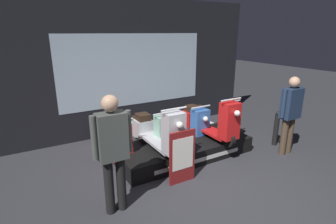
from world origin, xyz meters
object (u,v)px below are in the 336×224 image
at_px(scooter_backrow_1, 152,132).
at_px(scooter_display_right, 211,121).
at_px(scooter_backrow_2, 186,125).
at_px(price_sign_board, 182,157).
at_px(scooter_backrow_3, 216,119).
at_px(street_bollard, 276,128).
at_px(scooter_backrow_0, 113,140).
at_px(person_left_browsing, 113,147).
at_px(scooter_display_left, 159,132).
at_px(person_right_browsing, 290,110).

bearing_deg(scooter_backrow_1, scooter_display_right, -37.88).
relative_size(scooter_backrow_1, scooter_backrow_2, 1.00).
bearing_deg(price_sign_board, scooter_display_right, 31.65).
relative_size(scooter_backrow_3, street_bollard, 2.07).
relative_size(scooter_backrow_0, person_left_browsing, 0.96).
distance_m(scooter_display_right, price_sign_board, 1.40).
height_order(person_left_browsing, price_sign_board, person_left_browsing).
height_order(scooter_display_right, scooter_backrow_1, scooter_display_right).
bearing_deg(scooter_display_left, price_sign_board, -86.27).
relative_size(scooter_backrow_0, street_bollard, 2.07).
height_order(person_right_browsing, price_sign_board, person_right_browsing).
bearing_deg(scooter_display_right, person_right_browsing, -34.44).
distance_m(person_right_browsing, street_bollard, 0.70).
relative_size(scooter_display_right, person_left_browsing, 0.96).
distance_m(scooter_display_right, person_right_browsing, 1.58).
relative_size(scooter_display_left, scooter_backrow_2, 1.00).
xyz_separation_m(scooter_display_left, person_right_browsing, (2.51, -0.88, 0.27)).
relative_size(scooter_backrow_0, scooter_backrow_3, 1.00).
bearing_deg(scooter_backrow_2, person_left_browsing, -144.21).
bearing_deg(scooter_backrow_0, person_right_browsing, -27.58).
bearing_deg(price_sign_board, person_right_browsing, -3.49).
height_order(scooter_display_right, person_left_browsing, person_left_browsing).
bearing_deg(street_bollard, scooter_backrow_1, 152.81).
distance_m(scooter_display_left, person_right_browsing, 2.68).
bearing_deg(scooter_display_right, street_bollard, -18.48).
relative_size(person_left_browsing, person_right_browsing, 1.05).
height_order(price_sign_board, street_bollard, price_sign_board).
xyz_separation_m(scooter_backrow_3, price_sign_board, (-1.97, -1.50, 0.12)).
xyz_separation_m(scooter_backrow_0, person_right_browsing, (3.15, -1.65, 0.59)).
relative_size(scooter_display_left, person_left_browsing, 0.96).
bearing_deg(scooter_backrow_0, scooter_display_left, -50.18).
xyz_separation_m(scooter_display_left, scooter_backrow_2, (1.13, 0.77, -0.31)).
distance_m(scooter_display_left, scooter_display_right, 1.23).
xyz_separation_m(scooter_display_left, scooter_backrow_3, (2.01, 0.77, -0.31)).
relative_size(scooter_display_right, street_bollard, 2.07).
height_order(scooter_backrow_3, person_left_browsing, person_left_browsing).
xyz_separation_m(scooter_backrow_0, scooter_backrow_3, (2.65, 0.00, 0.00)).
bearing_deg(price_sign_board, scooter_backrow_1, 82.50).
bearing_deg(scooter_backrow_3, person_left_browsing, -152.54).
relative_size(person_left_browsing, street_bollard, 2.15).
xyz_separation_m(scooter_backrow_1, scooter_backrow_2, (0.88, 0.00, 0.00)).
xyz_separation_m(scooter_display_right, street_bollard, (1.45, -0.49, -0.27)).
xyz_separation_m(scooter_backrow_0, scooter_backrow_1, (0.88, 0.00, 0.00)).
xyz_separation_m(scooter_display_right, scooter_backrow_3, (0.78, 0.77, -0.31)).
relative_size(person_right_browsing, street_bollard, 2.05).
bearing_deg(scooter_backrow_2, person_right_browsing, -49.94).
distance_m(scooter_backrow_0, scooter_backrow_2, 1.77).
relative_size(scooter_display_left, scooter_backrow_1, 1.00).
relative_size(price_sign_board, street_bollard, 1.17).
bearing_deg(scooter_display_right, scooter_backrow_3, 44.44).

